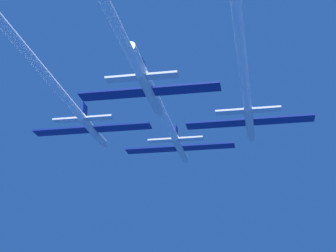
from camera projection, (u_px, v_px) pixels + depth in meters
name	position (u px, v px, depth m)	size (l,w,h in m)	color
jet_lead	(170.00, 128.00, 77.48)	(16.86, 39.83, 2.79)	silver
jet_left_wing	(60.00, 91.00, 66.33)	(16.86, 48.92, 2.79)	silver
jet_right_wing	(246.00, 92.00, 64.80)	(16.86, 41.47, 2.79)	silver
jet_slot	(129.00, 52.00, 56.27)	(16.86, 41.92, 2.79)	silver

